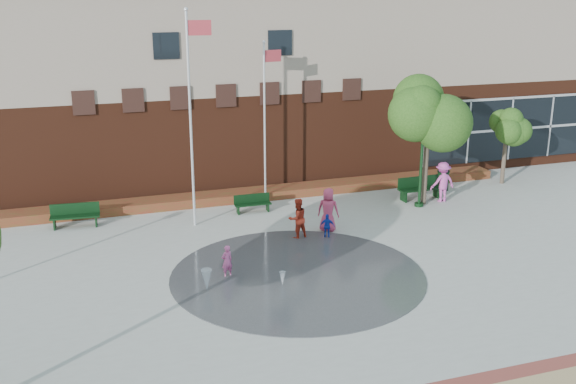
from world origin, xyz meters
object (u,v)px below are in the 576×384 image
object	(u,v)px
flagpole_left	(191,109)
child_splash	(227,261)
trash_can	(443,180)
bench_left	(75,220)
flagpole_right	(265,115)

from	to	relation	value
flagpole_left	child_splash	world-z (taller)	flagpole_left
flagpole_left	trash_can	world-z (taller)	flagpole_left
flagpole_left	child_splash	bearing A→B (deg)	-84.35
flagpole_left	bench_left	size ratio (longest dim) A/B	4.36
flagpole_left	trash_can	bearing A→B (deg)	11.20
flagpole_left	trash_can	size ratio (longest dim) A/B	8.91
flagpole_left	flagpole_right	distance (m)	4.01
flagpole_right	trash_can	size ratio (longest dim) A/B	7.44
flagpole_left	child_splash	xyz separation A→B (m)	(-0.01, -5.28, -4.15)
child_splash	bench_left	bearing A→B (deg)	-73.36
flagpole_right	child_splash	xyz separation A→B (m)	(-3.51, -7.10, -3.39)
trash_can	child_splash	bearing A→B (deg)	-151.81
bench_left	flagpole_right	bearing A→B (deg)	9.17
flagpole_right	trash_can	world-z (taller)	flagpole_right
flagpole_left	trash_can	xyz separation A→B (m)	(11.94, 1.12, -4.22)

